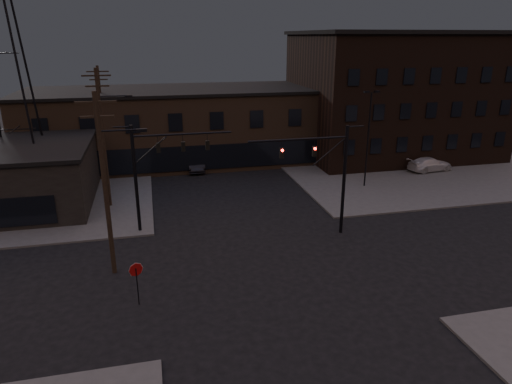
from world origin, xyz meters
TOP-DOWN VIEW (x-y plane):
  - ground at (0.00, 0.00)m, footprint 140.00×140.00m
  - sidewalk_ne at (22.00, 22.00)m, footprint 30.00×30.00m
  - building_row at (0.00, 28.00)m, footprint 40.00×12.00m
  - building_right at (22.00, 26.00)m, footprint 22.00×16.00m
  - traffic_signal_near at (5.36, 4.50)m, footprint 7.12×0.24m
  - traffic_signal_far at (-6.72, 8.00)m, footprint 7.12×0.24m
  - stop_sign at (-8.00, -1.99)m, footprint 0.72×0.33m
  - utility_pole_near at (-9.43, 2.00)m, footprint 3.70×0.28m
  - utility_pole_mid at (-10.44, 14.00)m, footprint 3.70×0.28m
  - utility_pole_far at (-11.50, 26.00)m, footprint 2.20×0.28m
  - transmission_tower at (-18.00, 18.00)m, footprint 7.00×7.00m
  - lot_light_a at (13.00, 14.00)m, footprint 1.50×0.28m
  - lot_light_b at (19.00, 19.00)m, footprint 1.50×0.28m
  - parked_car_lot_a at (15.94, 21.49)m, footprint 5.31×2.95m
  - parked_car_lot_b at (22.09, 17.17)m, footprint 5.15×2.61m
  - car_crossing at (-2.24, 23.69)m, footprint 1.72×4.87m

SIDE VIEW (x-z plane):
  - ground at x=0.00m, z-range 0.00..0.00m
  - sidewalk_ne at x=22.00m, z-range 0.00..0.15m
  - car_crossing at x=-2.24m, z-range 0.00..1.60m
  - parked_car_lot_b at x=22.09m, z-range 0.15..1.58m
  - parked_car_lot_a at x=15.94m, z-range 0.15..1.86m
  - stop_sign at x=-8.00m, z-range 0.60..3.08m
  - building_row at x=0.00m, z-range 0.00..8.00m
  - traffic_signal_near at x=5.36m, z-range 0.93..8.93m
  - traffic_signal_far at x=-6.72m, z-range 1.01..9.01m
  - lot_light_a at x=13.00m, z-range 0.94..10.08m
  - lot_light_b at x=19.00m, z-range 0.94..10.08m
  - utility_pole_far at x=-11.50m, z-range 0.28..11.28m
  - utility_pole_near at x=-9.43m, z-range 0.37..11.37m
  - utility_pole_mid at x=-10.44m, z-range 0.38..11.88m
  - building_right at x=22.00m, z-range 0.00..14.00m
  - transmission_tower at x=-18.00m, z-range 0.00..25.00m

